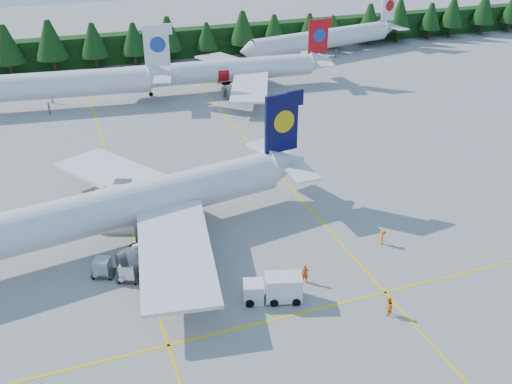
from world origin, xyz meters
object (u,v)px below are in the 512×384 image
object	(u,v)px
airliner_red	(218,71)
airstairs	(117,220)
service_truck	(273,288)
airliner_navy	(102,212)

from	to	relation	value
airliner_red	airstairs	distance (m)	48.84
airliner_red	service_truck	size ratio (longest dim) A/B	7.34
airliner_red	airstairs	world-z (taller)	airliner_red
airliner_navy	service_truck	distance (m)	19.31
airstairs	service_truck	bearing A→B (deg)	-35.73
airliner_navy	service_truck	xyz separation A→B (m)	(12.83, -14.20, -2.61)
airliner_navy	airstairs	bearing A→B (deg)	53.96
airliner_red	airliner_navy	bearing A→B (deg)	-115.41
airstairs	airliner_navy	bearing A→B (deg)	-95.39
airliner_navy	airliner_red	xyz separation A→B (m)	(25.53, 45.59, -0.33)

